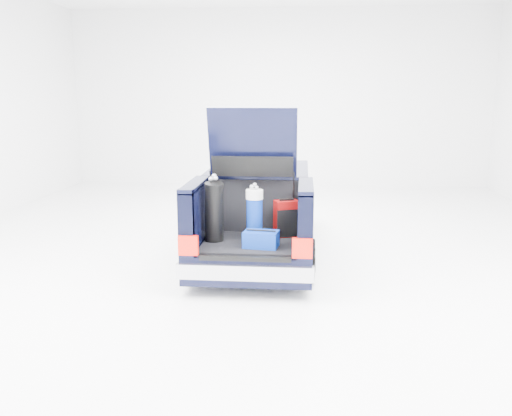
# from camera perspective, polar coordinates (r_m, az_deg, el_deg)

# --- Properties ---
(ground) EXTENTS (14.00, 14.00, 0.00)m
(ground) POSITION_cam_1_polar(r_m,az_deg,el_deg) (9.25, 0.27, -4.70)
(ground) COLOR white
(ground) RESTS_ON ground
(car) EXTENTS (1.87, 4.65, 2.47)m
(car) POSITION_cam_1_polar(r_m,az_deg,el_deg) (9.19, 0.33, -0.48)
(car) COLOR black
(car) RESTS_ON ground
(red_suitcase) EXTENTS (0.39, 0.33, 0.56)m
(red_suitcase) POSITION_cam_1_polar(r_m,az_deg,el_deg) (7.92, 3.21, -1.11)
(red_suitcase) COLOR #650303
(red_suitcase) RESTS_ON car
(black_golf_bag) EXTENTS (0.36, 0.43, 0.96)m
(black_golf_bag) POSITION_cam_1_polar(r_m,az_deg,el_deg) (7.60, -4.43, -0.40)
(black_golf_bag) COLOR black
(black_golf_bag) RESTS_ON car
(blue_golf_bag) EXTENTS (0.32, 0.32, 0.82)m
(blue_golf_bag) POSITION_cam_1_polar(r_m,az_deg,el_deg) (7.71, -0.16, -0.65)
(blue_golf_bag) COLOR black
(blue_golf_bag) RESTS_ON car
(blue_duffel) EXTENTS (0.50, 0.36, 0.24)m
(blue_duffel) POSITION_cam_1_polar(r_m,az_deg,el_deg) (7.38, 0.53, -3.29)
(blue_duffel) COLOR navy
(blue_duffel) RESTS_ON car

